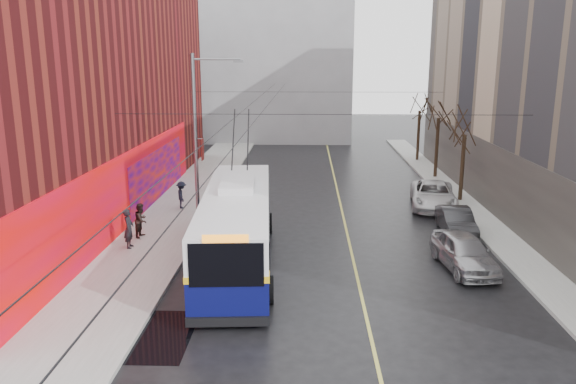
% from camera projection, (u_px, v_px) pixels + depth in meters
% --- Properties ---
extents(ground, '(140.00, 140.00, 0.00)m').
position_uv_depth(ground, '(323.00, 313.00, 19.81)').
color(ground, black).
rests_on(ground, ground).
extents(sidewalk_left, '(4.00, 60.00, 0.15)m').
position_uv_depth(sidewalk_left, '(175.00, 216.00, 31.70)').
color(sidewalk_left, gray).
rests_on(sidewalk_left, ground).
extents(sidewalk_right, '(2.00, 60.00, 0.15)m').
position_uv_depth(sidewalk_right, '(479.00, 218.00, 31.16)').
color(sidewalk_right, gray).
rests_on(sidewalk_right, ground).
extents(lane_line, '(0.12, 50.00, 0.01)m').
position_uv_depth(lane_line, '(342.00, 209.00, 33.36)').
color(lane_line, '#BFB74C').
rests_on(lane_line, ground).
extents(building_left, '(12.11, 36.00, 14.00)m').
position_uv_depth(building_left, '(40.00, 89.00, 32.27)').
color(building_left, maroon).
rests_on(building_left, ground).
extents(building_far, '(20.50, 12.10, 18.00)m').
position_uv_depth(building_far, '(258.00, 55.00, 61.60)').
color(building_far, gray).
rests_on(building_far, ground).
extents(streetlight_pole, '(2.65, 0.60, 9.00)m').
position_uv_depth(streetlight_pole, '(198.00, 137.00, 28.58)').
color(streetlight_pole, slate).
rests_on(streetlight_pole, ground).
extents(catenary_wires, '(18.00, 60.00, 0.22)m').
position_uv_depth(catenary_wires, '(274.00, 102.00, 32.77)').
color(catenary_wires, black).
extents(tree_near, '(3.20, 3.20, 6.40)m').
position_uv_depth(tree_near, '(466.00, 122.00, 33.90)').
color(tree_near, black).
rests_on(tree_near, ground).
extents(tree_mid, '(3.20, 3.20, 6.68)m').
position_uv_depth(tree_mid, '(439.00, 107.00, 40.64)').
color(tree_mid, black).
rests_on(tree_mid, ground).
extents(tree_far, '(3.20, 3.20, 6.57)m').
position_uv_depth(tree_far, '(420.00, 102.00, 47.47)').
color(tree_far, black).
rests_on(tree_far, ground).
extents(puddle, '(2.32, 3.64, 0.01)m').
position_uv_depth(puddle, '(156.00, 335.00, 18.21)').
color(puddle, black).
rests_on(puddle, ground).
extents(pigeons_flying, '(3.24, 1.54, 1.49)m').
position_uv_depth(pigeons_flying, '(270.00, 84.00, 28.71)').
color(pigeons_flying, slate).
extents(trolleybus, '(3.69, 13.11, 6.15)m').
position_uv_depth(trolleybus, '(237.00, 226.00, 24.25)').
color(trolleybus, '#080A42').
rests_on(trolleybus, ground).
extents(parked_car_a, '(2.30, 4.67, 1.53)m').
position_uv_depth(parked_car_a, '(464.00, 252.00, 23.76)').
color(parked_car_a, '#A5A5A9').
rests_on(parked_car_a, ground).
extents(parked_car_b, '(1.59, 4.18, 1.36)m').
position_uv_depth(parked_car_b, '(456.00, 222.00, 28.43)').
color(parked_car_b, '#28282A').
rests_on(parked_car_b, ground).
extents(parked_car_c, '(3.32, 5.81, 1.53)m').
position_uv_depth(parked_car_c, '(433.00, 195.00, 33.58)').
color(parked_car_c, silver).
rests_on(parked_car_c, ground).
extents(following_car, '(2.03, 4.29, 1.42)m').
position_uv_depth(following_car, '(251.00, 181.00, 37.70)').
color(following_car, silver).
rests_on(following_car, ground).
extents(pedestrian_a, '(0.48, 0.70, 1.85)m').
position_uv_depth(pedestrian_a, '(129.00, 228.00, 25.98)').
color(pedestrian_a, black).
rests_on(pedestrian_a, sidewalk_left).
extents(pedestrian_b, '(0.77, 0.92, 1.69)m').
position_uv_depth(pedestrian_b, '(141.00, 220.00, 27.60)').
color(pedestrian_b, black).
rests_on(pedestrian_b, sidewalk_left).
extents(pedestrian_c, '(0.86, 1.16, 1.61)m').
position_uv_depth(pedestrian_c, '(182.00, 195.00, 32.79)').
color(pedestrian_c, black).
rests_on(pedestrian_c, sidewalk_left).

